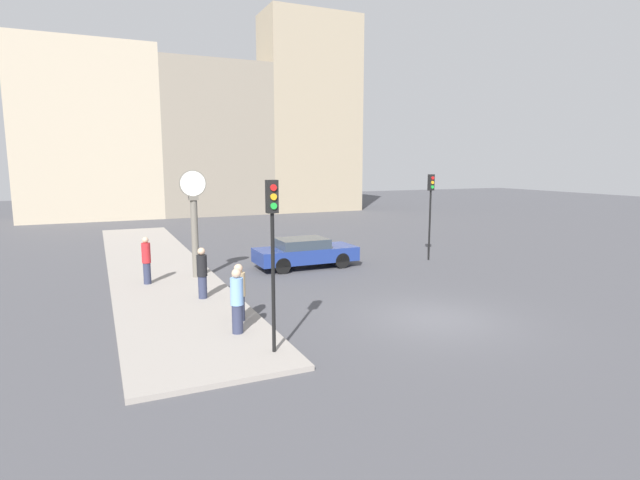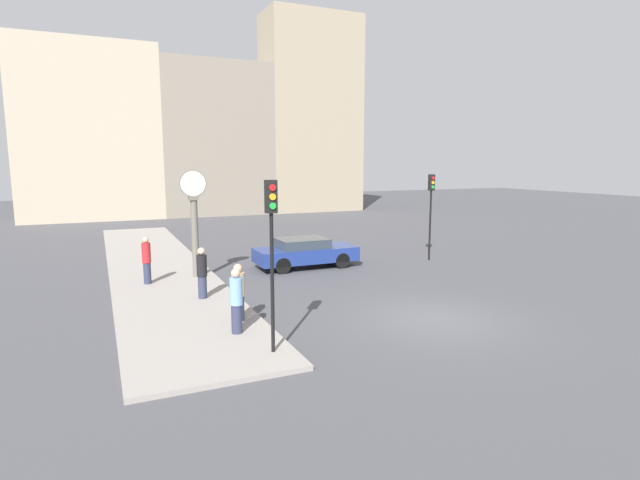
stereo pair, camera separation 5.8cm
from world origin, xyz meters
TOP-DOWN VIEW (x-y plane):
  - ground_plane at (0.00, 0.00)m, footprint 120.00×120.00m
  - sidewalk_corner at (-6.81, 11.29)m, footprint 3.98×26.59m
  - building_row at (0.87, 33.65)m, footprint 29.52×5.00m
  - sedan_car at (-0.72, 8.46)m, footprint 4.50×1.84m
  - traffic_light_near at (-5.38, -0.84)m, footprint 0.26×0.24m
  - traffic_light_far at (5.39, 7.63)m, footprint 0.26×0.24m
  - street_clock at (-5.60, 8.00)m, footprint 1.04×0.35m
  - pedestrian_red_top at (-7.49, 7.59)m, footprint 0.32×0.32m
  - pedestrian_black_jacket at (-5.99, 4.70)m, footprint 0.34×0.34m
  - pedestrian_tan_coat at (-5.50, 1.85)m, footprint 0.37×0.37m
  - pedestrian_blue_stripe at (-5.83, 0.83)m, footprint 0.34×0.34m

SIDE VIEW (x-z plane):
  - ground_plane at x=0.00m, z-range 0.00..0.00m
  - sidewalk_corner at x=-6.81m, z-range 0.00..0.13m
  - sedan_car at x=-0.72m, z-range 0.03..1.35m
  - pedestrian_tan_coat at x=-5.50m, z-range 0.13..1.79m
  - pedestrian_black_jacket at x=-5.99m, z-range 0.14..1.86m
  - pedestrian_blue_stripe at x=-5.83m, z-range 0.14..1.90m
  - pedestrian_red_top at x=-7.49m, z-range 0.14..1.92m
  - street_clock at x=-5.60m, z-range 0.26..4.49m
  - traffic_light_far at x=5.39m, z-range 0.87..4.96m
  - traffic_light_near at x=-5.38m, z-range 1.00..5.11m
  - building_row at x=0.87m, z-range -1.46..16.88m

